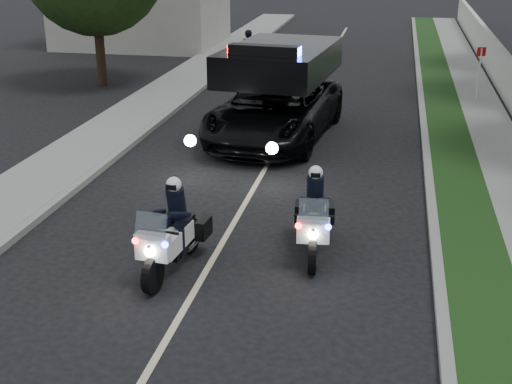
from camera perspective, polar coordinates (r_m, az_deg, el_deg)
ground at (r=11.38m, az=-6.20°, el=-10.01°), size 120.00×120.00×0.00m
curb_right at (r=20.15m, az=13.71°, el=3.67°), size 0.20×60.00×0.15m
grass_verge at (r=20.19m, az=15.69°, el=3.53°), size 1.20×60.00×0.16m
sidewalk_right at (r=20.35m, az=19.34°, el=3.25°), size 1.40×60.00×0.16m
curb_left at (r=21.37m, az=-8.86°, el=4.99°), size 0.20×60.00×0.15m
sidewalk_left at (r=21.76m, az=-11.59°, el=5.11°), size 2.00×60.00×0.16m
lane_marking at (r=20.38m, az=2.10°, el=4.24°), size 0.12×50.00×0.01m
police_moto_left at (r=12.80m, az=-6.70°, el=-6.34°), size 0.92×2.12×1.75m
police_moto_right at (r=13.41m, az=4.69°, el=-4.93°), size 0.89×2.06×1.70m
police_suv at (r=20.62m, az=1.59°, el=4.44°), size 3.61×6.66×3.11m
bicycle at (r=29.13m, az=-0.61°, el=9.30°), size 0.75×1.90×0.98m
cyclist at (r=29.13m, az=-0.61°, el=9.30°), size 0.67×0.48×1.78m
sign_post at (r=26.07m, az=17.53°, el=6.96°), size 0.39×0.39×2.03m
tree_left_near at (r=28.41m, az=-12.41°, el=8.52°), size 6.61×6.61×8.89m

